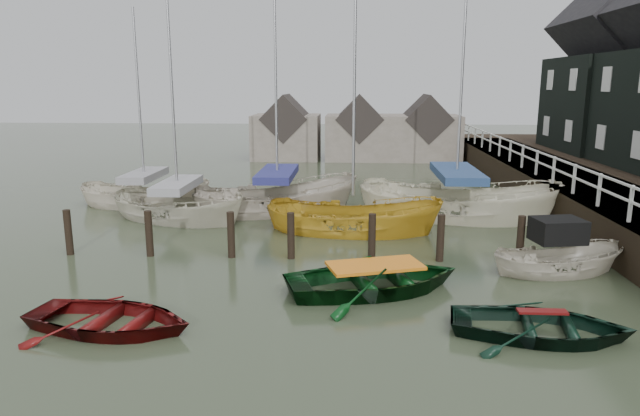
# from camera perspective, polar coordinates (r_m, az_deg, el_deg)

# --- Properties ---
(ground) EXTENTS (120.00, 120.00, 0.00)m
(ground) POSITION_cam_1_polar(r_m,az_deg,el_deg) (14.23, 0.64, -8.76)
(ground) COLOR #2E3622
(ground) RESTS_ON ground
(pier) EXTENTS (3.04, 32.00, 2.70)m
(pier) POSITION_cam_1_polar(r_m,az_deg,el_deg) (25.28, 23.82, 1.25)
(pier) COLOR black
(pier) RESTS_ON ground
(mooring_pilings) EXTENTS (13.72, 0.22, 1.80)m
(mooring_pilings) POSITION_cam_1_polar(r_m,az_deg,el_deg) (17.00, -2.63, -3.45)
(mooring_pilings) COLOR black
(mooring_pilings) RESTS_ON ground
(far_sheds) EXTENTS (14.00, 4.08, 4.39)m
(far_sheds) POSITION_cam_1_polar(r_m,az_deg,el_deg) (39.40, 3.70, 7.61)
(far_sheds) COLOR #665B51
(far_sheds) RESTS_ON ground
(rowboat_red) EXTENTS (4.06, 3.22, 0.76)m
(rowboat_red) POSITION_cam_1_polar(r_m,az_deg,el_deg) (13.19, -20.17, -11.33)
(rowboat_red) COLOR #510B0B
(rowboat_red) RESTS_ON ground
(rowboat_green) EXTENTS (5.24, 4.41, 0.93)m
(rowboat_green) POSITION_cam_1_polar(r_m,az_deg,el_deg) (14.60, 5.48, -8.27)
(rowboat_green) COLOR black
(rowboat_green) RESTS_ON ground
(rowboat_dkgreen) EXTENTS (4.02, 3.16, 0.76)m
(rowboat_dkgreen) POSITION_cam_1_polar(r_m,az_deg,el_deg) (12.93, 21.14, -11.90)
(rowboat_dkgreen) COLOR black
(rowboat_dkgreen) RESTS_ON ground
(motorboat) EXTENTS (3.88, 2.03, 2.21)m
(motorboat) POSITION_cam_1_polar(r_m,az_deg,el_deg) (17.10, 22.60, -5.64)
(motorboat) COLOR beige
(motorboat) RESTS_ON ground
(sailboat_a) EXTENTS (6.25, 4.20, 10.32)m
(sailboat_a) POSITION_cam_1_polar(r_m,az_deg,el_deg) (22.46, -13.92, -1.03)
(sailboat_a) COLOR beige
(sailboat_a) RESTS_ON ground
(sailboat_b) EXTENTS (7.28, 4.88, 10.75)m
(sailboat_b) POSITION_cam_1_polar(r_m,az_deg,el_deg) (23.25, -4.23, -0.25)
(sailboat_b) COLOR #BAAF9E
(sailboat_b) RESTS_ON ground
(sailboat_c) EXTENTS (6.42, 3.04, 11.17)m
(sailboat_c) POSITION_cam_1_polar(r_m,az_deg,el_deg) (20.15, 3.27, -2.35)
(sailboat_c) COLOR gold
(sailboat_c) RESTS_ON ground
(sailboat_d) EXTENTS (8.20, 4.94, 13.71)m
(sailboat_d) POSITION_cam_1_polar(r_m,az_deg,el_deg) (22.82, 13.33, -0.79)
(sailboat_d) COLOR silver
(sailboat_d) RESTS_ON ground
(sailboat_e) EXTENTS (5.83, 2.50, 9.19)m
(sailboat_e) POSITION_cam_1_polar(r_m,az_deg,el_deg) (25.38, -17.01, 0.32)
(sailboat_e) COLOR beige
(sailboat_e) RESTS_ON ground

